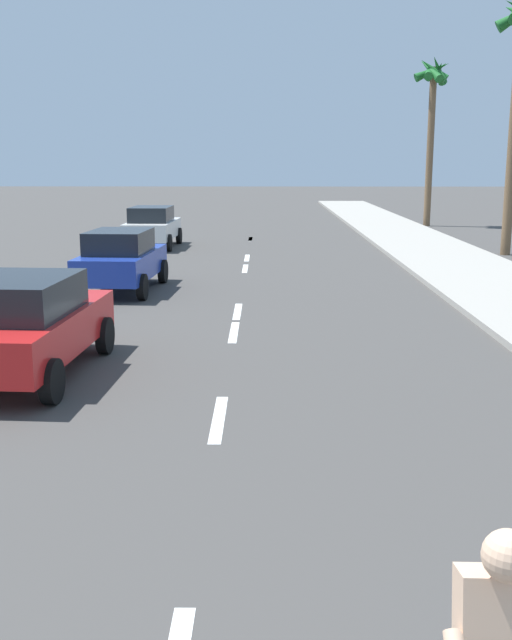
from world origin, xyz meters
The scene contains 13 objects.
ground_plane centered at (0.00, 20.00, 0.00)m, with size 160.00×160.00×0.00m, color #423F3D.
sidewalk_strip centered at (6.73, 22.00, 0.07)m, with size 3.60×80.00×0.14m, color #9E998E.
lane_stripe_3 centered at (0.00, 11.19, 0.00)m, with size 0.16×1.80×0.01m, color white.
lane_stripe_4 centered at (0.00, 16.15, 0.00)m, with size 0.16×1.80×0.01m, color white.
lane_stripe_5 centered at (0.00, 18.20, 0.00)m, with size 0.16×1.80×0.01m, color white.
lane_stripe_6 centered at (0.00, 24.89, 0.00)m, with size 0.16×1.80×0.01m, color white.
lane_stripe_7 centered at (0.00, 27.47, 0.00)m, with size 0.16×1.80×0.01m, color white.
lane_stripe_8 centered at (0.00, 33.85, 0.00)m, with size 0.16×1.80×0.01m, color white.
lane_stripe_9 centered at (0.00, 33.92, 0.00)m, with size 0.16×1.80×0.01m, color white.
parked_car_red centered at (-3.09, 13.14, 0.84)m, with size 2.06×4.11×1.57m.
parked_car_blue centered at (-3.06, 20.84, 0.83)m, with size 1.97×3.91×1.57m.
parked_car_white centered at (-3.72, 30.62, 0.84)m, with size 1.93×3.98×1.57m.
palm_tree_distant centered at (8.95, 40.44, 6.56)m, with size 1.86×1.94×8.44m.
Camera 1 is at (0.58, 2.05, 3.28)m, focal length 41.63 mm.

